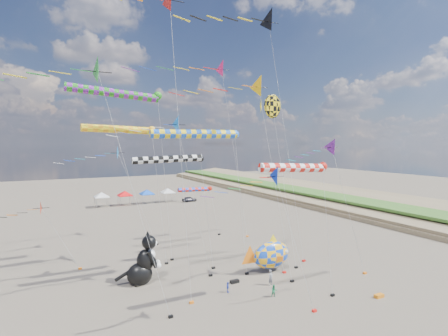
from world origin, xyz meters
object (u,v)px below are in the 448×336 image
(person_adult, at_px, (271,278))
(child_blue, at_px, (228,287))
(parked_car, at_px, (189,199))
(fish_inflatable, at_px, (271,255))
(cat_inflatable, at_px, (142,258))
(child_green, at_px, (274,291))

(person_adult, xyz_separation_m, child_blue, (-4.53, 0.45, -0.27))
(person_adult, xyz_separation_m, parked_car, (11.32, 49.72, -0.15))
(parked_car, bearing_deg, fish_inflatable, 161.37)
(fish_inflatable, xyz_separation_m, person_adult, (-2.10, -2.95, -1.12))
(child_blue, height_order, parked_car, parked_car)
(cat_inflatable, relative_size, fish_inflatable, 0.87)
(fish_inflatable, distance_m, person_adult, 3.79)
(person_adult, bearing_deg, child_blue, 156.77)
(child_blue, bearing_deg, parked_car, 20.73)
(child_green, relative_size, parked_car, 0.31)
(cat_inflatable, distance_m, parked_car, 48.87)
(child_green, xyz_separation_m, parked_car, (12.57, 52.05, 0.05))
(fish_inflatable, bearing_deg, parked_car, 78.85)
(cat_inflatable, xyz_separation_m, person_adult, (11.01, -6.30, -1.81))
(parked_car, bearing_deg, person_adult, 159.70)
(cat_inflatable, height_order, fish_inflatable, cat_inflatable)
(person_adult, bearing_deg, child_green, -135.82)
(cat_inflatable, bearing_deg, fish_inflatable, -2.79)
(child_green, xyz_separation_m, child_blue, (-3.27, 2.78, -0.07))
(fish_inflatable, xyz_separation_m, parked_car, (9.22, 46.77, -1.27))
(child_green, bearing_deg, person_adult, 77.02)
(person_adult, distance_m, parked_car, 51.00)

